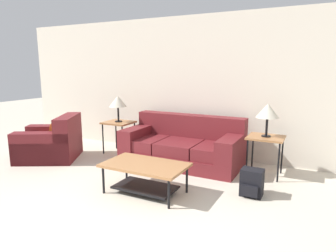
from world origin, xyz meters
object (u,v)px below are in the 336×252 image
at_px(couch, 183,147).
at_px(backpack, 252,183).
at_px(armchair, 51,143).
at_px(table_lamp_right, 268,111).
at_px(side_table_left, 119,125).
at_px(side_table_right, 266,141).
at_px(coffee_table, 145,171).
at_px(table_lamp_left, 118,102).

distance_m(couch, backpack, 1.62).
relative_size(armchair, table_lamp_right, 2.61).
height_order(side_table_left, side_table_right, same).
bearing_deg(backpack, armchair, -179.68).
bearing_deg(coffee_table, armchair, 167.02).
distance_m(armchair, side_table_right, 3.78).
xyz_separation_m(armchair, side_table_left, (0.88, 0.89, 0.27)).
distance_m(armchair, table_lamp_left, 1.45).
relative_size(couch, side_table_right, 3.29).
distance_m(side_table_left, backpack, 2.92).
bearing_deg(table_lamp_left, couch, -0.69).
distance_m(armchair, table_lamp_right, 3.84).
height_order(armchair, coffee_table, armchair).
bearing_deg(side_table_right, table_lamp_left, -180.00).
height_order(armchair, side_table_left, armchair).
height_order(couch, coffee_table, couch).
xyz_separation_m(side_table_left, side_table_right, (2.78, 0.00, 0.00)).
relative_size(armchair, side_table_right, 2.14).
height_order(armchair, backpack, armchair).
bearing_deg(couch, side_table_left, 179.31).
bearing_deg(table_lamp_right, armchair, -166.40).
bearing_deg(side_table_right, couch, -179.31).
bearing_deg(side_table_left, armchair, -134.93).
distance_m(armchair, coffee_table, 2.42).
height_order(side_table_left, backpack, side_table_left).
xyz_separation_m(couch, backpack, (1.38, -0.85, -0.12)).
bearing_deg(backpack, side_table_left, 162.63).
bearing_deg(backpack, table_lamp_right, 89.26).
bearing_deg(table_lamp_right, side_table_left, 180.00).
xyz_separation_m(coffee_table, side_table_right, (1.30, 1.43, 0.25)).
distance_m(armchair, backpack, 3.65).
bearing_deg(backpack, table_lamp_left, 162.63).
height_order(couch, table_lamp_left, table_lamp_left).
bearing_deg(couch, table_lamp_left, 179.31).
height_order(couch, backpack, couch).
xyz_separation_m(armchair, table_lamp_left, (0.88, 0.89, 0.73)).
distance_m(table_lamp_left, table_lamp_right, 2.78).
relative_size(table_lamp_left, table_lamp_right, 1.00).
distance_m(couch, coffee_table, 1.42).
bearing_deg(coffee_table, side_table_right, 47.69).
distance_m(coffee_table, side_table_right, 1.95).
xyz_separation_m(coffee_table, backpack, (1.29, 0.56, -0.13)).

